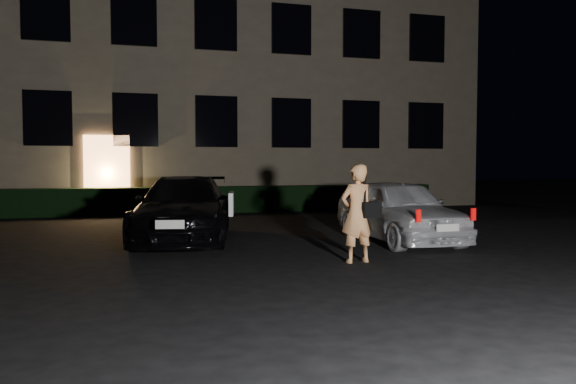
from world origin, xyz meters
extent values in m
plane|color=black|center=(0.00, 0.00, 0.00)|extent=(80.00, 80.00, 0.00)
cube|color=#6E604E|center=(0.00, 15.00, 6.00)|extent=(20.00, 8.00, 12.00)
cube|color=#E89B58|center=(-3.50, 10.94, 1.25)|extent=(1.40, 0.10, 2.50)
cube|color=black|center=(-5.20, 10.94, 3.00)|extent=(1.40, 0.10, 1.70)
cube|color=black|center=(-2.60, 10.94, 3.00)|extent=(1.40, 0.10, 1.70)
cube|color=black|center=(0.00, 10.94, 3.00)|extent=(1.40, 0.10, 1.70)
cube|color=black|center=(2.60, 10.94, 3.00)|extent=(1.40, 0.10, 1.70)
cube|color=black|center=(5.20, 10.94, 3.00)|extent=(1.40, 0.10, 1.70)
cube|color=black|center=(7.80, 10.94, 3.00)|extent=(1.40, 0.10, 1.70)
cube|color=black|center=(-5.20, 10.94, 6.20)|extent=(1.40, 0.10, 1.70)
cube|color=black|center=(-2.60, 10.94, 6.20)|extent=(1.40, 0.10, 1.70)
cube|color=black|center=(0.00, 10.94, 6.20)|extent=(1.40, 0.10, 1.70)
cube|color=black|center=(2.60, 10.94, 6.20)|extent=(1.40, 0.10, 1.70)
cube|color=black|center=(5.20, 10.94, 6.20)|extent=(1.40, 0.10, 1.70)
cube|color=black|center=(7.80, 10.94, 6.20)|extent=(1.40, 0.10, 1.70)
cube|color=black|center=(0.00, 10.50, 0.42)|extent=(15.00, 0.70, 0.85)
imported|color=black|center=(-1.71, 4.25, 0.67)|extent=(2.73, 4.88, 1.34)
cube|color=white|center=(-0.89, 3.22, 0.83)|extent=(0.27, 0.95, 0.45)
cube|color=silver|center=(-2.17, 1.91, 0.58)|extent=(0.49, 0.14, 0.15)
imported|color=silver|center=(2.53, 2.74, 0.65)|extent=(1.56, 3.84, 1.31)
cube|color=red|center=(1.97, 0.91, 0.71)|extent=(0.08, 0.05, 0.22)
cube|color=red|center=(3.06, 0.91, 0.71)|extent=(0.08, 0.05, 0.22)
cube|color=silver|center=(2.52, 0.86, 0.50)|extent=(0.44, 0.04, 0.13)
imported|color=#F0A161|center=(0.73, 0.69, 0.81)|extent=(0.64, 0.48, 1.61)
cube|color=black|center=(0.95, 0.62, 0.87)|extent=(0.35, 0.20, 0.26)
cube|color=black|center=(0.84, 0.64, 1.23)|extent=(0.04, 0.06, 0.50)
camera|label=1|loc=(-2.83, -7.76, 1.63)|focal=35.00mm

